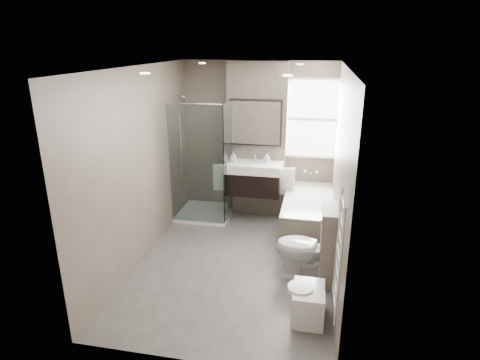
% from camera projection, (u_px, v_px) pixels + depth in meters
% --- Properties ---
extents(room, '(2.70, 3.90, 2.70)m').
position_uv_depth(room, '(236.00, 172.00, 5.15)').
color(room, '#55514E').
rests_on(room, ground).
extents(vanity_pier, '(1.00, 0.25, 2.60)m').
position_uv_depth(vanity_pier, '(257.00, 140.00, 6.80)').
color(vanity_pier, '#655A4F').
rests_on(vanity_pier, ground).
extents(vanity, '(0.95, 0.47, 0.66)m').
position_uv_depth(vanity, '(253.00, 178.00, 6.65)').
color(vanity, black).
rests_on(vanity, vanity_pier).
extents(mirror_cabinet, '(0.86, 0.08, 0.76)m').
position_uv_depth(mirror_cabinet, '(256.00, 123.00, 6.54)').
color(mirror_cabinet, black).
rests_on(mirror_cabinet, vanity_pier).
extents(towel_left, '(0.24, 0.06, 0.44)m').
position_uv_depth(towel_left, '(220.00, 177.00, 6.74)').
color(towel_left, silver).
rests_on(towel_left, vanity_pier).
extents(towel_right, '(0.24, 0.06, 0.44)m').
position_uv_depth(towel_right, '(287.00, 182.00, 6.54)').
color(towel_right, silver).
rests_on(towel_right, vanity_pier).
extents(shower_enclosure, '(0.90, 0.90, 2.00)m').
position_uv_depth(shower_enclosure, '(209.00, 190.00, 6.80)').
color(shower_enclosure, white).
rests_on(shower_enclosure, ground).
extents(bathtub, '(0.75, 1.60, 0.57)m').
position_uv_depth(bathtub, '(308.00, 214.00, 6.32)').
color(bathtub, '#655A4F').
rests_on(bathtub, ground).
extents(window, '(0.98, 0.06, 1.33)m').
position_uv_depth(window, '(312.00, 119.00, 6.60)').
color(window, white).
rests_on(window, room).
extents(toilet, '(0.85, 0.56, 0.81)m').
position_uv_depth(toilet, '(308.00, 249.00, 5.06)').
color(toilet, white).
rests_on(toilet, ground).
extents(cistern_box, '(0.19, 0.55, 1.00)m').
position_uv_depth(cistern_box, '(328.00, 245.00, 4.96)').
color(cistern_box, '#655A4F').
rests_on(cistern_box, ground).
extents(bidet, '(0.40, 0.47, 0.49)m').
position_uv_depth(bidet, '(308.00, 303.00, 4.35)').
color(bidet, white).
rests_on(bidet, ground).
extents(towel_radiator, '(0.03, 0.49, 1.10)m').
position_uv_depth(towel_radiator, '(339.00, 255.00, 3.50)').
color(towel_radiator, silver).
rests_on(towel_radiator, room).
extents(soap_bottle_a, '(0.08, 0.08, 0.17)m').
position_uv_depth(soap_bottle_a, '(233.00, 157.00, 6.59)').
color(soap_bottle_a, white).
rests_on(soap_bottle_a, vanity).
extents(soap_bottle_b, '(0.11, 0.11, 0.15)m').
position_uv_depth(soap_bottle_b, '(267.00, 158.00, 6.60)').
color(soap_bottle_b, white).
rests_on(soap_bottle_b, vanity).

